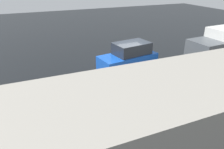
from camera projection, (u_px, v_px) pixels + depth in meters
The scene contains 9 objects.
ground_plane at pixel (129, 71), 15.16m from camera, with size 60.00×60.00×0.00m, color black.
kerb_strip at pixel (166, 100), 11.65m from camera, with size 24.00×3.20×0.04m, color gray.
moving_hatchback at pixel (129, 58), 14.62m from camera, with size 4.11×2.26×2.06m.
delivery_truck at pixel (224, 45), 16.23m from camera, with size 5.49×2.41×2.60m.
fire_hydrant at pixel (90, 100), 10.96m from camera, with size 0.42×0.31×0.80m.
pedestrian at pixel (76, 97), 10.67m from camera, with size 0.28×0.57×1.22m.
metal_railing at pixel (223, 97), 10.52m from camera, with size 9.52×0.04×1.05m.
sign_post at pixel (109, 86), 9.78m from camera, with size 0.07×0.44×2.40m.
puddle_patch at pixel (132, 70), 15.38m from camera, with size 3.69×3.69×0.01m, color black.
Camera 1 is at (6.60, 12.26, 6.13)m, focal length 35.00 mm.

